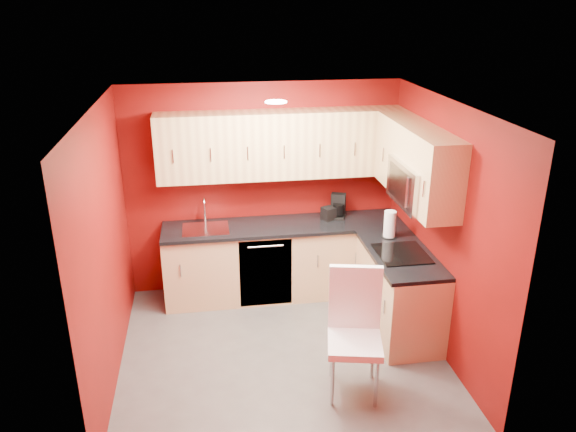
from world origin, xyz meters
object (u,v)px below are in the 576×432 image
object	(u,v)px
microwave	(418,184)
coffee_maker	(338,206)
sink	(205,225)
napkin_holder	(329,213)
dining_chair	(355,336)
paper_towel	(390,224)

from	to	relation	value
microwave	coffee_maker	size ratio (longest dim) A/B	2.67
sink	napkin_holder	xyz separation A→B (m)	(1.45, 0.05, 0.04)
microwave	napkin_holder	size ratio (longest dim) A/B	5.06
napkin_holder	dining_chair	size ratio (longest dim) A/B	0.13
sink	coffee_maker	world-z (taller)	sink
microwave	napkin_holder	world-z (taller)	microwave
coffee_maker	napkin_holder	bearing A→B (deg)	-141.14
napkin_holder	coffee_maker	bearing A→B (deg)	18.11
napkin_holder	paper_towel	xyz separation A→B (m)	(0.54, -0.61, 0.08)
microwave	coffee_maker	world-z (taller)	microwave
sink	coffee_maker	distance (m)	1.57
napkin_holder	paper_towel	distance (m)	0.82
microwave	dining_chair	world-z (taller)	microwave
napkin_holder	dining_chair	xyz separation A→B (m)	(-0.19, -1.96, -0.40)
dining_chair	paper_towel	bearing A→B (deg)	73.62
sink	paper_towel	bearing A→B (deg)	-15.74
coffee_maker	dining_chair	xyz separation A→B (m)	(-0.31, -2.00, -0.47)
sink	coffee_maker	xyz separation A→B (m)	(1.56, 0.09, 0.11)
microwave	paper_towel	size ratio (longest dim) A/B	2.52
sink	paper_towel	distance (m)	2.07
paper_towel	dining_chair	size ratio (longest dim) A/B	0.26
microwave	paper_towel	xyz separation A→B (m)	(-0.10, 0.44, -0.60)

